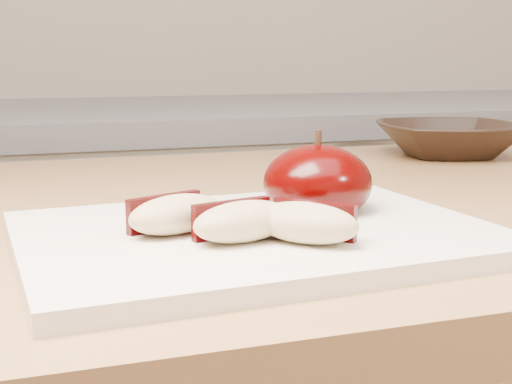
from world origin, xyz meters
name	(u,v)px	position (x,y,z in m)	size (l,w,h in m)	color
back_cabinet	(154,345)	(0.00, 1.20, 0.47)	(2.40, 0.62, 0.94)	silver
cutting_board	(256,236)	(-0.08, 0.35, 0.91)	(0.32, 0.24, 0.01)	silver
apple_half	(317,183)	(-0.01, 0.39, 0.93)	(0.10, 0.10, 0.07)	black
apple_wedge_a	(175,214)	(-0.13, 0.35, 0.93)	(0.08, 0.06, 0.03)	tan
apple_wedge_b	(242,221)	(-0.10, 0.32, 0.93)	(0.08, 0.05, 0.03)	tan
apple_wedge_c	(306,222)	(-0.06, 0.30, 0.93)	(0.08, 0.08, 0.03)	tan
bowl	(448,139)	(0.31, 0.69, 0.92)	(0.18, 0.18, 0.04)	black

